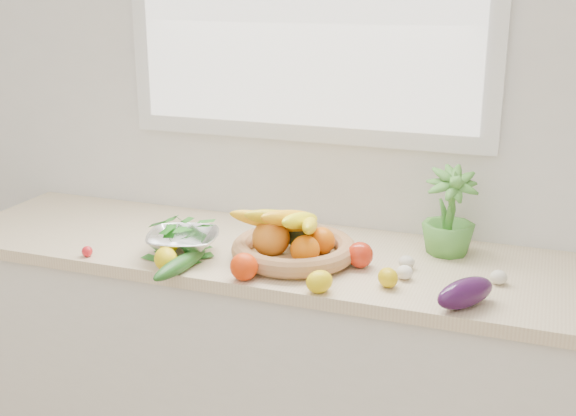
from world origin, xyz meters
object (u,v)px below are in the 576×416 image
(eggplant, at_px, (465,293))
(colander_with_spinach, at_px, (183,237))
(apple, at_px, (360,255))
(fruit_basket, at_px, (293,242))
(potted_herb, at_px, (449,215))
(cucumber, at_px, (180,264))

(eggplant, height_order, colander_with_spinach, colander_with_spinach)
(apple, relative_size, fruit_basket, 0.16)
(eggplant, height_order, potted_herb, potted_herb)
(colander_with_spinach, bearing_deg, eggplant, -5.33)
(eggplant, relative_size, potted_herb, 0.66)
(eggplant, xyz_separation_m, colander_with_spinach, (-0.88, 0.08, 0.02))
(cucumber, distance_m, colander_with_spinach, 0.14)
(apple, height_order, fruit_basket, fruit_basket)
(cucumber, bearing_deg, apple, 23.99)
(eggplant, height_order, cucumber, eggplant)
(potted_herb, bearing_deg, colander_with_spinach, -158.52)
(apple, xyz_separation_m, potted_herb, (0.23, 0.21, 0.09))
(potted_herb, height_order, colander_with_spinach, potted_herb)
(cucumber, relative_size, potted_herb, 0.88)
(fruit_basket, height_order, colander_with_spinach, fruit_basket)
(potted_herb, bearing_deg, eggplant, -75.15)
(potted_herb, distance_m, fruit_basket, 0.50)
(apple, bearing_deg, cucumber, -156.01)
(eggplant, bearing_deg, cucumber, -176.90)
(eggplant, distance_m, fruit_basket, 0.57)
(fruit_basket, bearing_deg, cucumber, -142.44)
(cucumber, xyz_separation_m, potted_herb, (0.72, 0.43, 0.10))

